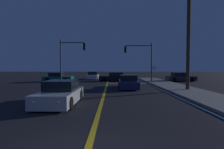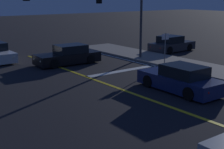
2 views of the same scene
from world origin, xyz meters
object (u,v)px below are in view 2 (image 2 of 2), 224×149
Objects in this scene: car_side_waiting_black at (68,56)px; car_far_approaching_charcoal at (172,45)px; street_sign_corner at (165,44)px; traffic_signal_near_right at (126,9)px; car_parked_curb_navy at (181,80)px.

car_far_approaching_charcoal is at bearing -91.78° from car_side_waiting_black.
street_sign_corner is (4.93, -4.53, 0.94)m from car_side_waiting_black.
car_far_approaching_charcoal is 6.84m from traffic_signal_near_right.
traffic_signal_near_right reaches higher than car_far_approaching_charcoal.
car_far_approaching_charcoal is (9.77, -0.65, -0.00)m from car_side_waiting_black.
car_side_waiting_black and car_far_approaching_charcoal have the same top height.
traffic_signal_near_right is (3.79, -1.73, 3.14)m from car_side_waiting_black.
car_far_approaching_charcoal is 6.27m from street_sign_corner.
car_parked_curb_navy is 12.14m from car_far_approaching_charcoal.
car_far_approaching_charcoal is 0.76× the size of traffic_signal_near_right.
street_sign_corner reaches higher than car_far_approaching_charcoal.
traffic_signal_near_right is (2.59, 7.52, 3.14)m from car_parked_curb_navy.
car_parked_curb_navy is 1.07× the size of car_far_approaching_charcoal.
car_parked_curb_navy is at bearing -47.06° from car_far_approaching_charcoal.
car_side_waiting_black and car_parked_curb_navy have the same top height.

